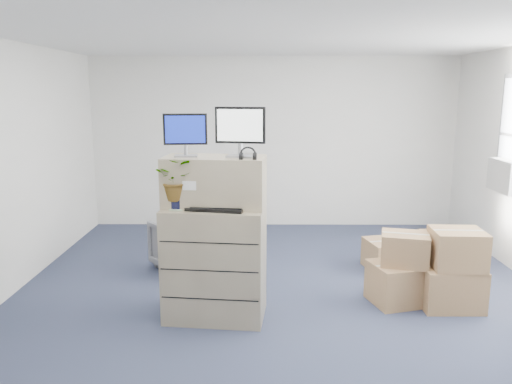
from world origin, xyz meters
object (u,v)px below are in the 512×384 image
(filing_cabinet_lower, at_px, (215,262))
(water_bottle, at_px, (220,192))
(monitor_left, at_px, (185,133))
(office_chair, at_px, (184,242))
(potted_plant, at_px, (177,185))
(keyboard, at_px, (216,208))
(monitor_right, at_px, (240,129))

(filing_cabinet_lower, height_order, water_bottle, water_bottle)
(filing_cabinet_lower, bearing_deg, monitor_left, 174.31)
(water_bottle, distance_m, office_chair, 1.73)
(filing_cabinet_lower, xyz_separation_m, potted_plant, (-0.34, -0.08, 0.80))
(filing_cabinet_lower, relative_size, monitor_left, 2.72)
(monitor_left, bearing_deg, filing_cabinet_lower, -16.76)
(keyboard, relative_size, potted_plant, 1.32)
(filing_cabinet_lower, distance_m, keyboard, 0.60)
(potted_plant, relative_size, office_chair, 0.60)
(office_chair, bearing_deg, potted_plant, 56.80)
(filing_cabinet_lower, relative_size, keyboard, 2.05)
(potted_plant, bearing_deg, monitor_right, 9.61)
(potted_plant, bearing_deg, monitor_left, 61.67)
(keyboard, relative_size, water_bottle, 2.01)
(monitor_right, height_order, potted_plant, monitor_right)
(filing_cabinet_lower, distance_m, monitor_left, 1.31)
(monitor_right, height_order, office_chair, monitor_right)
(monitor_right, distance_m, potted_plant, 0.80)
(monitor_right, distance_m, keyboard, 0.79)
(filing_cabinet_lower, bearing_deg, office_chair, 116.64)
(office_chair, bearing_deg, filing_cabinet_lower, 70.46)
(keyboard, height_order, water_bottle, water_bottle)
(filing_cabinet_lower, distance_m, office_chair, 1.50)
(office_chair, bearing_deg, water_bottle, 73.21)
(filing_cabinet_lower, xyz_separation_m, monitor_right, (0.26, 0.02, 1.32))
(water_bottle, bearing_deg, monitor_right, -6.91)
(monitor_right, relative_size, potted_plant, 1.14)
(water_bottle, distance_m, potted_plant, 0.43)
(filing_cabinet_lower, height_order, potted_plant, potted_plant)
(water_bottle, bearing_deg, filing_cabinet_lower, -141.89)
(monitor_left, height_order, office_chair, monitor_left)
(monitor_left, distance_m, monitor_right, 0.53)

